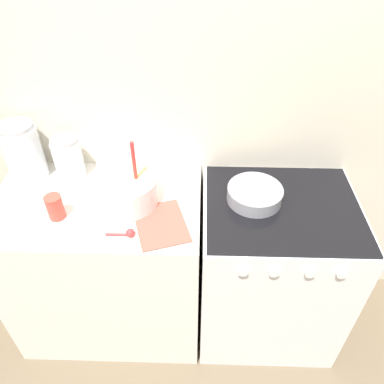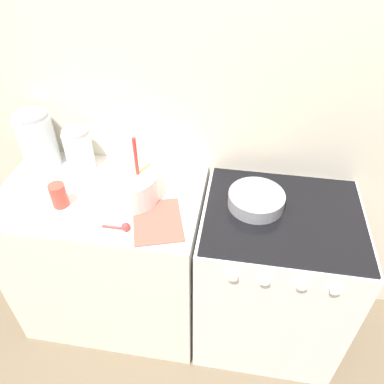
{
  "view_description": "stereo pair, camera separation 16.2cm",
  "coord_description": "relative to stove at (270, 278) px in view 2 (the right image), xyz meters",
  "views": [
    {
      "loc": [
        -0.0,
        -0.92,
        1.99
      ],
      "look_at": [
        -0.04,
        0.31,
        0.94
      ],
      "focal_mm": 35.0,
      "sensor_mm": 36.0,
      "label": 1
    },
    {
      "loc": [
        0.16,
        -0.91,
        1.99
      ],
      "look_at": [
        -0.04,
        0.31,
        0.94
      ],
      "focal_mm": 35.0,
      "sensor_mm": 36.0,
      "label": 2
    }
  ],
  "objects": [
    {
      "name": "storage_jar_middle",
      "position": [
        -0.98,
        0.19,
        0.53
      ],
      "size": [
        0.13,
        0.13,
        0.21
      ],
      "color": "silver",
      "rests_on": "countertop_cabinet"
    },
    {
      "name": "ground_plane",
      "position": [
        -0.36,
        -0.29,
        -0.44
      ],
      "size": [
        12.0,
        12.0,
        0.0
      ],
      "primitive_type": "plane",
      "color": "brown"
    },
    {
      "name": "recipe_page",
      "position": [
        -0.52,
        -0.13,
        0.45
      ],
      "size": [
        0.27,
        0.31,
        0.01
      ],
      "color": "#CC4C3F",
      "rests_on": "countertop_cabinet"
    },
    {
      "name": "countertop_cabinet",
      "position": [
        -0.83,
        0.0,
        0.0
      ],
      "size": [
        0.93,
        0.58,
        0.89
      ],
      "color": "silver",
      "rests_on": "ground_plane"
    },
    {
      "name": "measuring_spoon",
      "position": [
        -0.65,
        -0.2,
        0.46
      ],
      "size": [
        0.12,
        0.04,
        0.04
      ],
      "color": "red",
      "rests_on": "countertop_cabinet"
    },
    {
      "name": "storage_jar_left",
      "position": [
        -1.18,
        0.19,
        0.56
      ],
      "size": [
        0.17,
        0.17,
        0.27
      ],
      "color": "silver",
      "rests_on": "countertop_cabinet"
    },
    {
      "name": "wall_back",
      "position": [
        -0.36,
        0.32,
        0.76
      ],
      "size": [
        4.86,
        0.05,
        2.4
      ],
      "color": "beige",
      "rests_on": "ground_plane"
    },
    {
      "name": "stove",
      "position": [
        0.0,
        0.0,
        0.0
      ],
      "size": [
        0.7,
        0.6,
        0.89
      ],
      "color": "silver",
      "rests_on": "ground_plane"
    },
    {
      "name": "tin_can",
      "position": [
        -0.96,
        -0.1,
        0.5
      ],
      "size": [
        0.07,
        0.07,
        0.11
      ],
      "color": "#CC3F33",
      "rests_on": "countertop_cabinet"
    },
    {
      "name": "baking_pan",
      "position": [
        -0.12,
        0.04,
        0.48
      ],
      "size": [
        0.24,
        0.24,
        0.07
      ],
      "color": "gray",
      "rests_on": "stove"
    },
    {
      "name": "mixing_bowl",
      "position": [
        -0.68,
        0.01,
        0.52
      ],
      "size": [
        0.27,
        0.27,
        0.31
      ],
      "color": "white",
      "rests_on": "countertop_cabinet"
    }
  ]
}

